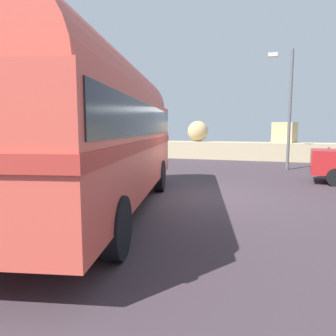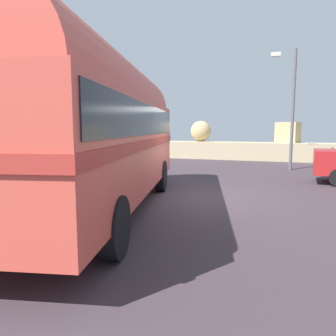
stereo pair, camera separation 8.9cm
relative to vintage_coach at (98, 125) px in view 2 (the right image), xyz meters
name	(u,v)px [view 2 (the right image)]	position (x,y,z in m)	size (l,w,h in m)	color
ground	(197,197)	(1.73, 2.38, -2.04)	(32.00, 26.00, 0.02)	#3C3037
breakwater	(239,148)	(1.43, 14.23, -1.36)	(31.36, 2.19, 2.47)	tan
vintage_coach	(98,125)	(0.00, 0.00, 0.00)	(4.32, 8.90, 3.70)	black
lamp_post	(290,102)	(4.28, 9.68, 1.12)	(1.15, 0.66, 5.55)	#5B5B60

